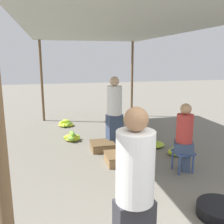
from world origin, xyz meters
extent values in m
cylinder|color=brown|center=(-1.56, 0.30, 1.32)|extent=(0.08, 0.08, 2.65)
cylinder|color=brown|center=(-1.56, 7.40, 1.32)|extent=(0.08, 0.08, 2.65)
cylinder|color=brown|center=(1.56, 7.40, 1.32)|extent=(0.08, 0.08, 2.65)
cube|color=#9EA399|center=(0.00, 3.85, 2.67)|extent=(3.52, 7.50, 0.04)
cylinder|color=white|center=(-0.56, 0.86, 1.12)|extent=(0.40, 0.40, 0.68)
sphere|color=#9E704C|center=(-0.56, 0.86, 1.56)|extent=(0.22, 0.22, 0.22)
cube|color=#384C84|center=(1.05, 2.79, 0.37)|extent=(0.34, 0.34, 0.04)
cylinder|color=#384C84|center=(0.92, 2.65, 0.18)|extent=(0.04, 0.04, 0.35)
cylinder|color=#384C84|center=(1.19, 2.65, 0.18)|extent=(0.04, 0.04, 0.35)
cylinder|color=#384C84|center=(0.92, 2.92, 0.18)|extent=(0.04, 0.04, 0.35)
cylinder|color=#384C84|center=(1.19, 2.92, 0.18)|extent=(0.04, 0.04, 0.35)
cube|color=#384766|center=(1.14, 2.83, 0.20)|extent=(0.26, 0.34, 0.39)
cube|color=#384766|center=(1.05, 2.79, 0.48)|extent=(0.45, 0.45, 0.18)
cylinder|color=#BF3833|center=(1.05, 2.79, 0.83)|extent=(0.40, 0.40, 0.52)
sphere|color=tan|center=(1.05, 2.79, 1.19)|extent=(0.20, 0.20, 0.20)
cylinder|color=black|center=(0.85, 1.42, 0.08)|extent=(0.61, 0.61, 0.16)
ellipsoid|color=#76B337|center=(-0.93, 5.13, 0.06)|extent=(0.26, 0.22, 0.09)
ellipsoid|color=#9AC230|center=(-0.80, 5.09, 0.15)|extent=(0.19, 0.35, 0.10)
ellipsoid|color=yellow|center=(-0.85, 5.02, 0.10)|extent=(0.36, 0.24, 0.15)
ellipsoid|color=#77B437|center=(-0.85, 4.95, 0.10)|extent=(0.26, 0.30, 0.11)
ellipsoid|color=#8FBE32|center=(-0.69, 5.14, 0.08)|extent=(0.25, 0.23, 0.10)
ellipsoid|color=#74B337|center=(-0.81, 5.04, 0.20)|extent=(0.16, 0.30, 0.13)
ellipsoid|color=#C1D22A|center=(-0.79, 5.07, 0.05)|extent=(0.39, 0.35, 0.10)
ellipsoid|color=#A5C62F|center=(-0.87, 6.50, 0.16)|extent=(0.30, 0.23, 0.12)
ellipsoid|color=#CBD628|center=(-0.80, 6.60, 0.08)|extent=(0.15, 0.22, 0.10)
ellipsoid|color=#ABC92E|center=(-1.01, 6.60, 0.07)|extent=(0.17, 0.26, 0.15)
ellipsoid|color=#8DBD33|center=(-0.87, 6.52, 0.07)|extent=(0.26, 0.25, 0.15)
ellipsoid|color=#86BA34|center=(-0.78, 6.41, 0.07)|extent=(0.28, 0.33, 0.14)
ellipsoid|color=#91BE32|center=(-0.96, 6.37, 0.06)|extent=(0.14, 0.24, 0.10)
ellipsoid|color=yellow|center=(-0.87, 6.50, 0.05)|extent=(0.47, 0.41, 0.10)
ellipsoid|color=#9DC330|center=(1.08, 4.24, 0.08)|extent=(0.27, 0.29, 0.13)
ellipsoid|color=#B6CD2C|center=(1.00, 4.13, 0.14)|extent=(0.28, 0.24, 0.09)
ellipsoid|color=#7CB636|center=(0.96, 4.36, 0.06)|extent=(0.29, 0.26, 0.10)
ellipsoid|color=#92BF32|center=(1.00, 4.35, 0.06)|extent=(0.29, 0.18, 0.11)
ellipsoid|color=#CCD628|center=(0.92, 3.99, 0.05)|extent=(0.24, 0.26, 0.09)
ellipsoid|color=yellow|center=(0.99, 4.28, 0.05)|extent=(0.28, 0.14, 0.09)
ellipsoid|color=#A5C62F|center=(1.10, 4.02, 0.06)|extent=(0.31, 0.22, 0.10)
ellipsoid|color=#A2C52F|center=(1.05, 4.16, 0.05)|extent=(0.53, 0.47, 0.10)
ellipsoid|color=#B2CB2C|center=(1.16, 5.27, 0.11)|extent=(0.14, 0.29, 0.10)
ellipsoid|color=#7FB735|center=(1.21, 5.10, 0.13)|extent=(0.21, 0.24, 0.13)
ellipsoid|color=#A8C82E|center=(1.10, 5.19, 0.22)|extent=(0.16, 0.28, 0.10)
ellipsoid|color=#AFCA2D|center=(1.21, 5.26, 0.10)|extent=(0.12, 0.28, 0.11)
ellipsoid|color=#BBCF2B|center=(1.13, 5.23, 0.13)|extent=(0.13, 0.28, 0.12)
ellipsoid|color=#85BA34|center=(1.13, 5.16, 0.22)|extent=(0.27, 0.28, 0.13)
ellipsoid|color=#7DB636|center=(1.10, 5.18, 0.05)|extent=(0.42, 0.37, 0.10)
ellipsoid|color=#9BC230|center=(0.94, 6.71, 0.06)|extent=(0.14, 0.29, 0.12)
ellipsoid|color=#87BA34|center=(1.00, 6.70, 0.06)|extent=(0.32, 0.11, 0.12)
ellipsoid|color=#BFD12A|center=(0.73, 6.66, 0.08)|extent=(0.26, 0.26, 0.11)
ellipsoid|color=#CED727|center=(0.94, 6.69, 0.13)|extent=(0.22, 0.28, 0.11)
ellipsoid|color=#BCCF2B|center=(0.94, 6.57, 0.07)|extent=(0.15, 0.23, 0.09)
ellipsoid|color=#7FB735|center=(0.86, 6.62, 0.11)|extent=(0.22, 0.31, 0.10)
ellipsoid|color=#C2D229|center=(0.88, 6.64, 0.05)|extent=(0.41, 0.36, 0.10)
ellipsoid|color=#93BF32|center=(1.30, 3.49, 0.07)|extent=(0.27, 0.29, 0.13)
ellipsoid|color=#8FBD33|center=(1.33, 3.55, 0.13)|extent=(0.21, 0.34, 0.14)
ellipsoid|color=yellow|center=(1.33, 3.55, 0.14)|extent=(0.13, 0.25, 0.10)
ellipsoid|color=#79B536|center=(1.42, 3.63, 0.08)|extent=(0.20, 0.31, 0.14)
ellipsoid|color=#CCD628|center=(1.25, 3.58, 0.08)|extent=(0.31, 0.26, 0.13)
ellipsoid|color=#B7CD2B|center=(1.34, 3.51, 0.14)|extent=(0.25, 0.17, 0.10)
ellipsoid|color=#A0C42F|center=(1.33, 3.54, 0.05)|extent=(0.37, 0.32, 0.10)
cube|color=olive|center=(-0.01, 3.42, 0.09)|extent=(0.51, 0.51, 0.18)
cube|color=brown|center=(-0.01, 3.42, 0.19)|extent=(0.53, 0.53, 0.02)
cube|color=brown|center=(-0.18, 4.24, 0.08)|extent=(0.51, 0.51, 0.16)
cube|color=brown|center=(-0.18, 4.24, 0.17)|extent=(0.53, 0.53, 0.02)
cube|color=#384766|center=(0.16, 4.44, 0.39)|extent=(0.41, 0.30, 0.78)
cylinder|color=white|center=(0.16, 4.44, 1.11)|extent=(0.44, 0.44, 0.67)
sphere|color=tan|center=(0.16, 4.44, 1.56)|extent=(0.22, 0.22, 0.22)
camera|label=1|loc=(-1.26, -1.13, 2.08)|focal=40.00mm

